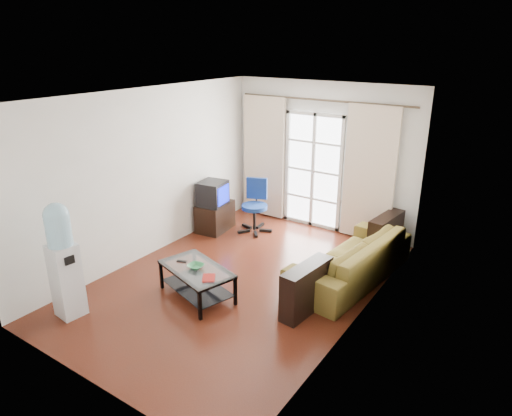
% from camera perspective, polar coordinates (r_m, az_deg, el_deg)
% --- Properties ---
extents(floor, '(5.20, 5.20, 0.00)m').
position_cam_1_polar(floor, '(6.86, -1.97, -9.09)').
color(floor, '#5B2515').
rests_on(floor, ground).
extents(ceiling, '(5.20, 5.20, 0.00)m').
position_cam_1_polar(ceiling, '(6.01, -2.28, 13.93)').
color(ceiling, white).
rests_on(ceiling, wall_back).
extents(wall_back, '(3.60, 0.02, 2.70)m').
position_cam_1_polar(wall_back, '(8.46, 8.33, 6.33)').
color(wall_back, white).
rests_on(wall_back, floor).
extents(wall_front, '(3.60, 0.02, 2.70)m').
position_cam_1_polar(wall_front, '(4.63, -21.47, -7.05)').
color(wall_front, white).
rests_on(wall_front, floor).
extents(wall_left, '(0.02, 5.20, 2.70)m').
position_cam_1_polar(wall_left, '(7.47, -13.40, 4.08)').
color(wall_left, white).
rests_on(wall_left, floor).
extents(wall_right, '(0.02, 5.20, 2.70)m').
position_cam_1_polar(wall_right, '(5.51, 13.24, -1.74)').
color(wall_right, white).
rests_on(wall_right, floor).
extents(french_door, '(1.16, 0.06, 2.15)m').
position_cam_1_polar(french_door, '(8.55, 7.16, 4.62)').
color(french_door, white).
rests_on(french_door, wall_back).
extents(curtain_rod, '(3.30, 0.04, 0.04)m').
position_cam_1_polar(curtain_rod, '(8.19, 8.38, 13.20)').
color(curtain_rod, '#4C3F2D').
rests_on(curtain_rod, wall_back).
extents(curtain_left, '(0.90, 0.07, 2.35)m').
position_cam_1_polar(curtain_left, '(8.97, 1.00, 6.34)').
color(curtain_left, beige).
rests_on(curtain_left, curtain_rod).
extents(curtain_right, '(0.90, 0.07, 2.35)m').
position_cam_1_polar(curtain_right, '(8.04, 13.99, 4.09)').
color(curtain_right, beige).
rests_on(curtain_right, curtain_rod).
extents(radiator, '(0.64, 0.12, 0.64)m').
position_cam_1_polar(radiator, '(8.39, 12.58, -1.42)').
color(radiator, '#9E9EA1').
rests_on(radiator, floor).
extents(sofa, '(2.49, 1.41, 0.67)m').
position_cam_1_polar(sofa, '(6.93, 11.77, -6.11)').
color(sofa, brown).
rests_on(sofa, floor).
extents(coffee_table, '(1.22, 0.91, 0.44)m').
position_cam_1_polar(coffee_table, '(6.40, -7.41, -8.68)').
color(coffee_table, silver).
rests_on(coffee_table, floor).
extents(bowl, '(0.22, 0.22, 0.05)m').
position_cam_1_polar(bowl, '(6.32, -7.54, -7.24)').
color(bowl, '#328C4E').
rests_on(bowl, coffee_table).
extents(book, '(0.37, 0.38, 0.02)m').
position_cam_1_polar(book, '(6.05, -6.72, -8.70)').
color(book, '#B11A15').
rests_on(book, coffee_table).
extents(remote, '(0.15, 0.09, 0.02)m').
position_cam_1_polar(remote, '(6.52, -9.27, -6.59)').
color(remote, black).
rests_on(remote, coffee_table).
extents(tv_stand, '(0.56, 0.76, 0.52)m').
position_cam_1_polar(tv_stand, '(8.55, -5.14, -1.06)').
color(tv_stand, black).
rests_on(tv_stand, floor).
extents(crt_tv, '(0.54, 0.54, 0.44)m').
position_cam_1_polar(crt_tv, '(8.33, -5.56, 1.86)').
color(crt_tv, black).
rests_on(crt_tv, tv_stand).
extents(task_chair, '(0.87, 0.87, 0.98)m').
position_cam_1_polar(task_chair, '(8.46, -0.15, -1.02)').
color(task_chair, black).
rests_on(task_chair, floor).
extents(water_cooler, '(0.36, 0.35, 1.54)m').
position_cam_1_polar(water_cooler, '(6.20, -22.97, -5.83)').
color(water_cooler, silver).
rests_on(water_cooler, floor).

